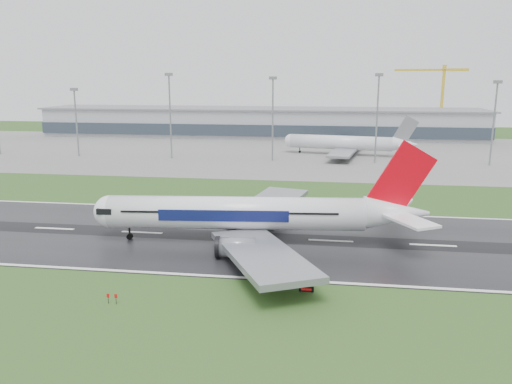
# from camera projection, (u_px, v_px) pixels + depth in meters

# --- Properties ---
(ground) EXTENTS (520.00, 520.00, 0.00)m
(ground) POSITION_uv_depth(u_px,v_px,m) (142.00, 233.00, 108.97)
(ground) COLOR #26481A
(ground) RESTS_ON ground
(runway) EXTENTS (400.00, 45.00, 0.10)m
(runway) POSITION_uv_depth(u_px,v_px,m) (142.00, 233.00, 108.96)
(runway) COLOR black
(runway) RESTS_ON ground
(apron) EXTENTS (400.00, 130.00, 0.08)m
(apron) POSITION_uv_depth(u_px,v_px,m) (241.00, 151.00, 229.66)
(apron) COLOR slate
(apron) RESTS_ON ground
(terminal) EXTENTS (240.00, 36.00, 15.00)m
(terminal) POSITION_uv_depth(u_px,v_px,m) (259.00, 123.00, 285.96)
(terminal) COLOR #9597A0
(terminal) RESTS_ON ground
(main_airliner) EXTENTS (72.66, 69.79, 19.74)m
(main_airliner) POSITION_uv_depth(u_px,v_px,m) (259.00, 194.00, 100.94)
(main_airliner) COLOR white
(main_airliner) RESTS_ON runway
(parked_airliner) EXTENTS (64.96, 61.75, 16.67)m
(parked_airliner) POSITION_uv_depth(u_px,v_px,m) (346.00, 135.00, 216.20)
(parked_airliner) COLOR silver
(parked_airliner) RESTS_ON apron
(tower_crane) EXTENTS (38.30, 14.35, 39.49)m
(tower_crane) POSITION_uv_depth(u_px,v_px,m) (442.00, 101.00, 283.78)
(tower_crane) COLOR gold
(tower_crane) RESTS_ON ground
(runway_sign) EXTENTS (2.31, 0.62, 1.04)m
(runway_sign) POSITION_uv_depth(u_px,v_px,m) (306.00, 290.00, 78.53)
(runway_sign) COLOR black
(runway_sign) RESTS_ON ground
(floodmast_1) EXTENTS (0.64, 0.64, 27.04)m
(floodmast_1) POSITION_uv_depth(u_px,v_px,m) (77.00, 124.00, 211.60)
(floodmast_1) COLOR gray
(floodmast_1) RESTS_ON ground
(floodmast_2) EXTENTS (0.64, 0.64, 32.98)m
(floodmast_2) POSITION_uv_depth(u_px,v_px,m) (170.00, 118.00, 205.33)
(floodmast_2) COLOR gray
(floodmast_2) RESTS_ON ground
(floodmast_3) EXTENTS (0.64, 0.64, 31.58)m
(floodmast_3) POSITION_uv_depth(u_px,v_px,m) (273.00, 121.00, 199.72)
(floodmast_3) COLOR gray
(floodmast_3) RESTS_ON ground
(floodmast_4) EXTENTS (0.64, 0.64, 32.77)m
(floodmast_4) POSITION_uv_depth(u_px,v_px,m) (377.00, 121.00, 194.04)
(floodmast_4) COLOR gray
(floodmast_4) RESTS_ON ground
(floodmast_5) EXTENTS (0.64, 0.64, 30.22)m
(floodmast_5) POSITION_uv_depth(u_px,v_px,m) (493.00, 125.00, 188.45)
(floodmast_5) COLOR gray
(floodmast_5) RESTS_ON ground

